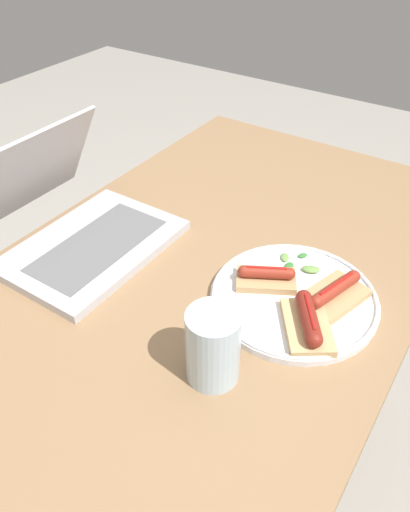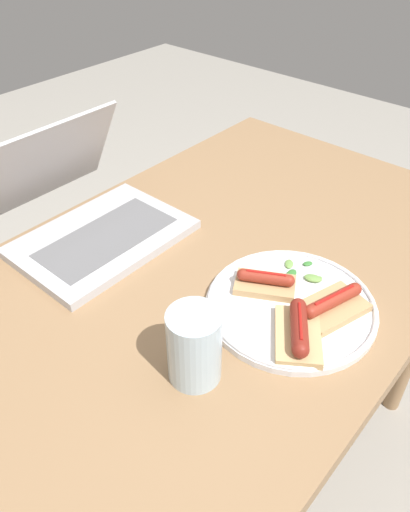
{
  "view_description": "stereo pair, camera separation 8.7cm",
  "coord_description": "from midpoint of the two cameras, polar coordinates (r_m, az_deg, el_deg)",
  "views": [
    {
      "loc": [
        -0.48,
        -0.39,
        1.34
      ],
      "look_at": [
        0.09,
        -0.02,
        0.79
      ],
      "focal_mm": 35.0,
      "sensor_mm": 36.0,
      "label": 1
    },
    {
      "loc": [
        -0.43,
        -0.46,
        1.34
      ],
      "look_at": [
        0.09,
        -0.02,
        0.79
      ],
      "focal_mm": 35.0,
      "sensor_mm": 36.0,
      "label": 2
    }
  ],
  "objects": [
    {
      "name": "salad_pile",
      "position": [
        0.93,
        8.27,
        -1.16
      ],
      "size": [
        0.07,
        0.09,
        0.01
      ],
      "color": "#709E4C",
      "rests_on": "plate"
    },
    {
      "name": "drinking_glass",
      "position": [
        0.72,
        -2.6,
        -10.44
      ],
      "size": [
        0.08,
        0.08,
        0.12
      ],
      "color": "silver",
      "rests_on": "desk"
    },
    {
      "name": "desk",
      "position": [
        0.92,
        -6.74,
        -8.97
      ],
      "size": [
        1.48,
        0.74,
        0.73
      ],
      "color": "#93704C",
      "rests_on": "ground_plane"
    },
    {
      "name": "laptop",
      "position": [
        1.03,
        -17.23,
        3.26
      ],
      "size": [
        0.33,
        0.34,
        0.21
      ],
      "color": "#B7B7BC",
      "rests_on": "desk"
    },
    {
      "name": "sausage_toast_left",
      "position": [
        0.88,
        4.21,
        -2.51
      ],
      "size": [
        0.11,
        0.12,
        0.04
      ],
      "rotation": [
        0.0,
        0.0,
        2.08
      ],
      "color": "tan",
      "rests_on": "plate"
    },
    {
      "name": "sausage_toast_right",
      "position": [
        0.81,
        8.65,
        -7.65
      ],
      "size": [
        0.14,
        0.13,
        0.04
      ],
      "rotation": [
        0.0,
        0.0,
        0.61
      ],
      "color": "tan",
      "rests_on": "plate"
    },
    {
      "name": "sausage_toast_middle",
      "position": [
        0.87,
        11.82,
        -4.33
      ],
      "size": [
        0.13,
        0.1,
        0.04
      ],
      "rotation": [
        0.0,
        0.0,
        6.0
      ],
      "color": "tan",
      "rests_on": "plate"
    },
    {
      "name": "ground_plane",
      "position": [
        1.48,
        -4.62,
        -26.72
      ],
      "size": [
        6.0,
        6.0,
        0.0
      ],
      "primitive_type": "plane",
      "color": "#9E998E"
    },
    {
      "name": "plate",
      "position": [
        0.87,
        7.32,
        -4.82
      ],
      "size": [
        0.29,
        0.29,
        0.02
      ],
      "color": "silver",
      "rests_on": "desk"
    }
  ]
}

